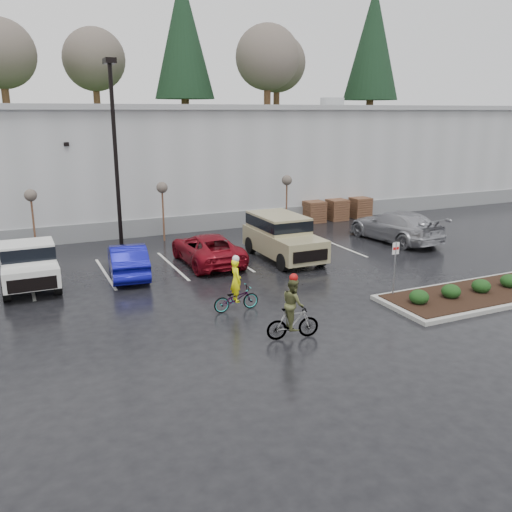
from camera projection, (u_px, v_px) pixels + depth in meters
name	position (u px, v px, depth m)	size (l,w,h in m)	color
ground	(307.00, 316.00, 18.71)	(120.00, 120.00, 0.00)	black
warehouse	(148.00, 159.00, 37.07)	(60.50, 15.50, 7.20)	#A9ABAD
wooded_ridge	(96.00, 148.00, 57.44)	(80.00, 25.00, 6.00)	#28411B
lamppost	(114.00, 136.00, 26.16)	(0.50, 1.00, 9.22)	black
sapling_west	(31.00, 199.00, 26.20)	(0.60, 0.60, 3.20)	#552F22
sapling_mid	(162.00, 191.00, 28.81)	(0.60, 0.60, 3.20)	#552F22
sapling_east	(287.00, 183.00, 31.83)	(0.60, 0.60, 3.20)	#552F22
pallet_stack_a	(314.00, 212.00, 34.25)	(1.20, 1.20, 1.35)	#552F22
pallet_stack_b	(337.00, 210.00, 34.93)	(1.20, 1.20, 1.35)	#552F22
pallet_stack_c	(360.00, 208.00, 35.66)	(1.20, 1.20, 1.35)	#552F22
curb_island	(480.00, 294.00, 20.63)	(8.00, 3.00, 0.15)	gray
mulch_bed	(480.00, 292.00, 20.61)	(7.60, 2.60, 0.04)	black
shrub_a	(419.00, 297.00, 19.34)	(0.70, 0.70, 0.52)	black
shrub_b	(451.00, 291.00, 19.94)	(0.70, 0.70, 0.52)	black
shrub_c	(481.00, 286.00, 20.54)	(0.70, 0.70, 0.52)	black
shrub_d	(510.00, 281.00, 21.15)	(0.70, 0.70, 0.52)	black
fire_lane_sign	(395.00, 263.00, 20.05)	(0.30, 0.05, 2.20)	gray
pickup_white	(28.00, 261.00, 21.84)	(2.10, 5.20, 1.96)	silver
car_blue	(128.00, 260.00, 23.06)	(1.49, 4.27, 1.41)	#0B0B7D
car_red	(207.00, 249.00, 24.96)	(2.32, 5.03, 1.40)	maroon
suv_tan	(284.00, 238.00, 25.62)	(2.20, 5.10, 2.06)	tan
car_far_silver	(395.00, 226.00, 29.23)	(2.32, 5.71, 1.66)	#9B9BA2
cyclist_hivis	(236.00, 293.00, 19.04)	(1.67, 0.59, 2.02)	#3F3F44
cyclist_olive	(293.00, 315.00, 16.64)	(1.68, 0.84, 2.11)	#3F3F44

